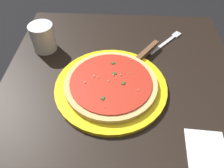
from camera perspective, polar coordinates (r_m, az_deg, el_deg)
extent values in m
cube|color=black|center=(1.29, 16.49, -0.66)|extent=(0.06, 0.06, 0.71)
cube|color=black|center=(1.29, -12.01, 0.46)|extent=(0.06, 0.06, 0.71)
cube|color=black|center=(0.71, 2.22, -3.89)|extent=(0.95, 0.78, 0.03)
cylinder|color=yellow|center=(0.72, 0.00, -0.72)|extent=(0.35, 0.35, 0.01)
cylinder|color=#DBB26B|center=(0.71, 0.00, 0.08)|extent=(0.29, 0.29, 0.02)
cylinder|color=red|center=(0.70, 0.00, 0.64)|extent=(0.25, 0.25, 0.00)
sphere|color=#EFEACC|center=(0.70, -6.41, 0.40)|extent=(0.00, 0.00, 0.00)
sphere|color=#EFEACC|center=(0.71, 2.38, 2.27)|extent=(0.00, 0.00, 0.00)
sphere|color=#EFEACC|center=(0.70, -0.63, 0.74)|extent=(0.00, 0.00, 0.00)
sphere|color=#EFEACC|center=(0.77, 5.03, 5.99)|extent=(0.00, 0.00, 0.00)
sphere|color=#EFEACC|center=(0.71, 0.66, 2.24)|extent=(0.00, 0.00, 0.00)
sphere|color=#EFEACC|center=(0.68, 6.82, -1.27)|extent=(0.00, 0.00, 0.00)
sphere|color=#EFEACC|center=(0.71, -3.15, 1.63)|extent=(0.00, 0.00, 0.00)
sphere|color=#EFEACC|center=(0.71, -4.24, 1.92)|extent=(0.00, 0.00, 0.00)
sphere|color=#EFEACC|center=(0.63, -1.57, -5.79)|extent=(0.00, 0.00, 0.00)
sphere|color=#EFEACC|center=(0.72, 4.78, 2.65)|extent=(0.00, 0.00, 0.00)
cube|color=#23561E|center=(0.65, -1.96, -3.58)|extent=(0.01, 0.01, 0.00)
cube|color=#23561E|center=(0.69, 3.19, 0.21)|extent=(0.01, 0.01, 0.00)
cube|color=#23561E|center=(0.72, 0.89, 2.65)|extent=(0.01, 0.01, 0.00)
cube|color=#23561E|center=(0.75, 0.54, 5.23)|extent=(0.01, 0.01, 0.00)
cube|color=silver|center=(0.77, 4.52, 3.88)|extent=(0.11, 0.11, 0.00)
cube|color=brown|center=(0.83, 8.99, 8.18)|extent=(0.12, 0.09, 0.01)
cylinder|color=silver|center=(0.87, -16.61, 11.05)|extent=(0.09, 0.09, 0.10)
cube|color=white|center=(0.64, 23.05, -16.41)|extent=(0.16, 0.11, 0.00)
cube|color=silver|center=(0.90, 12.74, 9.49)|extent=(0.12, 0.11, 0.00)
cube|color=silver|center=(0.97, 15.97, 11.76)|extent=(0.04, 0.04, 0.00)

